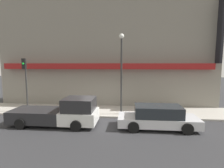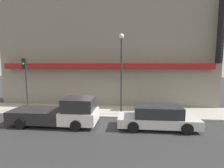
# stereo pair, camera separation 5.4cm
# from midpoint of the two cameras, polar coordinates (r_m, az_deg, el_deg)

# --- Properties ---
(ground_plane) EXTENTS (80.00, 80.00, 0.00)m
(ground_plane) POSITION_cam_midpoint_polar(r_m,az_deg,el_deg) (12.91, -4.26, -10.94)
(ground_plane) COLOR #2D2D30
(sidewalk) EXTENTS (36.00, 3.34, 0.12)m
(sidewalk) POSITION_cam_midpoint_polar(r_m,az_deg,el_deg) (14.48, -3.12, -8.73)
(sidewalk) COLOR #ADA89E
(sidewalk) RESTS_ON ground
(building) EXTENTS (19.80, 3.80, 10.94)m
(building) POSITION_cam_midpoint_polar(r_m,az_deg,el_deg) (17.14, -1.57, 11.88)
(building) COLOR gray
(building) RESTS_ON ground
(pickup_truck) EXTENTS (5.51, 2.18, 1.77)m
(pickup_truck) POSITION_cam_midpoint_polar(r_m,az_deg,el_deg) (11.78, -16.43, -9.05)
(pickup_truck) COLOR white
(pickup_truck) RESTS_ON ground
(parked_car) EXTENTS (4.77, 1.98, 1.38)m
(parked_car) POSITION_cam_midpoint_polar(r_m,az_deg,el_deg) (11.12, 14.77, -10.43)
(parked_car) COLOR silver
(parked_car) RESTS_ON ground
(fire_hydrant) EXTENTS (0.20, 0.20, 0.59)m
(fire_hydrant) POSITION_cam_midpoint_polar(r_m,az_deg,el_deg) (14.04, -13.92, -7.91)
(fire_hydrant) COLOR red
(fire_hydrant) RESTS_ON sidewalk
(street_lamp) EXTENTS (0.36, 0.36, 5.93)m
(street_lamp) POSITION_cam_midpoint_polar(r_m,az_deg,el_deg) (12.86, 3.20, 6.17)
(street_lamp) COLOR #2D2D2D
(street_lamp) RESTS_ON sidewalk
(traffic_light) EXTENTS (0.28, 0.42, 4.18)m
(traffic_light) POSITION_cam_midpoint_polar(r_m,az_deg,el_deg) (15.22, -26.31, 2.45)
(traffic_light) COLOR #2D2D2D
(traffic_light) RESTS_ON sidewalk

